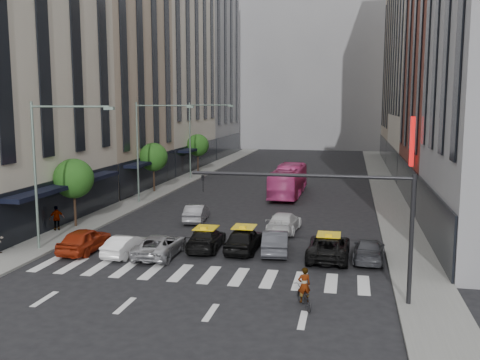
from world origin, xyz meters
The scene contains 33 objects.
ground centered at (0.00, 0.00, 0.00)m, with size 160.00×160.00×0.00m, color black.
sidewalk_left centered at (-11.50, 30.00, 0.07)m, with size 3.00×96.00×0.15m, color slate.
sidewalk_right centered at (11.50, 30.00, 0.07)m, with size 3.00×96.00×0.15m, color slate.
building_left_a centered at (-17.00, 11.00, 14.00)m, with size 8.00×18.00×28.00m, color beige.
building_left_b centered at (-17.00, 28.00, 12.00)m, with size 8.00×16.00×24.00m, color tan.
building_left_c centered at (-17.00, 46.00, 18.00)m, with size 8.00×20.00×36.00m, color beige.
building_left_d centered at (-17.00, 65.00, 15.00)m, with size 8.00×18.00×30.00m, color gray.
building_right_b centered at (17.00, 27.00, 13.00)m, with size 8.00×18.00×26.00m, color brown.
building_right_c centered at (17.00, 46.00, 20.00)m, with size 8.00×20.00×40.00m, color beige.
building_right_d centered at (17.00, 65.00, 14.00)m, with size 8.00×18.00×28.00m, color tan.
building_far centered at (0.00, 85.00, 18.00)m, with size 30.00×10.00×36.00m, color gray.
tree_near centered at (-11.80, 10.00, 3.65)m, with size 2.88×2.88×4.95m.
tree_mid centered at (-11.80, 26.00, 3.65)m, with size 2.88×2.88×4.95m.
tree_far centered at (-11.80, 42.00, 3.65)m, with size 2.88×2.88×4.95m.
streetlamp_near centered at (-10.04, 4.00, 5.90)m, with size 5.38×0.25×9.00m.
streetlamp_mid centered at (-10.04, 20.00, 5.90)m, with size 5.38×0.25×9.00m.
streetlamp_far centered at (-10.04, 36.00, 5.90)m, with size 5.38×0.25×9.00m.
traffic_signal centered at (7.69, -1.00, 4.47)m, with size 10.10×0.20×6.00m.
liberty_sign centered at (12.60, 20.00, 6.00)m, with size 0.30×0.70×4.00m.
car_red centered at (-8.03, 4.25, 0.75)m, with size 1.78×4.42×1.51m, color maroon.
car_white_front centered at (-5.20, 4.05, 0.62)m, with size 1.32×3.79×1.25m, color white.
car_silver centered at (-3.19, 4.29, 0.66)m, with size 2.19×4.75×1.32m, color #A7A7AC.
taxi_left centered at (-0.90, 6.35, 0.67)m, with size 1.89×4.65×1.35m, color black.
taxi_center centered at (1.51, 6.37, 0.76)m, with size 1.80×4.47×1.52m, color black.
car_grey_mid centered at (3.44, 6.38, 0.71)m, with size 1.51×4.33×1.43m, color #3B3D43.
taxi_right centered at (6.67, 5.83, 0.71)m, with size 2.36×5.12×1.42m, color black.
car_grey_curb centered at (8.98, 5.91, 0.63)m, with size 1.76×4.33×1.26m, color #37383D.
car_row2_left centered at (-3.76, 13.87, 0.68)m, with size 1.44×4.12×1.36m, color gray.
car_row2_right centered at (3.28, 11.90, 0.70)m, with size 1.96×4.81×1.40m, color silver.
bus centered at (1.85, 26.92, 1.49)m, with size 2.50×10.68×2.98m, color #D83F89.
motorcycle centered at (5.92, -2.06, 0.50)m, with size 0.66×1.90×1.00m, color black.
rider centered at (5.92, -2.06, 1.80)m, with size 0.58×0.38×1.60m, color gray.
pedestrian_far centered at (-12.40, 8.49, 1.02)m, with size 1.02×0.43×1.75m, color gray.
Camera 1 is at (7.77, -24.97, 9.02)m, focal length 40.00 mm.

